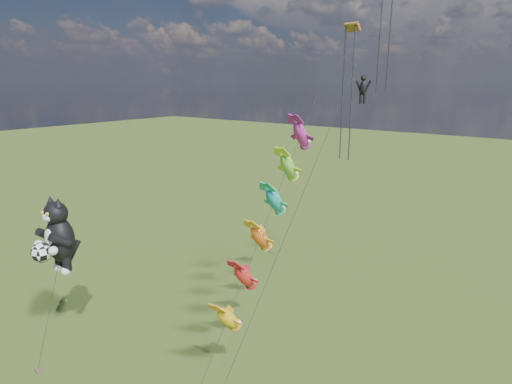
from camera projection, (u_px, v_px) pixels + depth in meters
The scene contains 4 objects.
ground at pixel (36, 365), 28.84m from camera, with size 300.00×300.00×0.00m, color #263C0F.
cat_kite_rig at pixel (56, 236), 28.49m from camera, with size 2.52×4.18×11.26m.
fish_windsock_rig at pixel (267, 219), 27.46m from camera, with size 1.62×15.94×17.77m.
parafoil_rig at pixel (361, 80), 27.72m from camera, with size 2.72×17.46×25.08m.
Camera 1 is at (26.88, -11.04, 18.60)m, focal length 30.00 mm.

